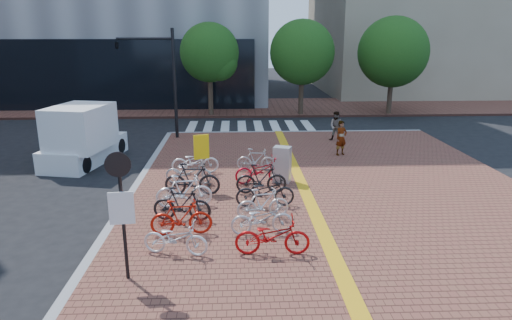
{
  "coord_description": "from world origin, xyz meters",
  "views": [
    {
      "loc": [
        -0.38,
        -12.68,
        5.47
      ],
      "look_at": [
        0.3,
        2.12,
        1.3
      ],
      "focal_mm": 32.0,
      "sensor_mm": 36.0,
      "label": 1
    }
  ],
  "objects_px": {
    "bike_2": "(182,204)",
    "bike_10": "(265,192)",
    "bike_4": "(192,179)",
    "box_truck": "(83,135)",
    "yellow_sign": "(202,152)",
    "bike_6": "(195,161)",
    "pedestrian_a": "(341,138)",
    "bike_13": "(256,160)",
    "notice_sign": "(121,201)",
    "bike_9": "(263,204)",
    "bike_11": "(261,179)",
    "bike_3": "(184,191)",
    "bike_1": "(181,217)",
    "bike_12": "(260,170)",
    "bike_0": "(176,238)",
    "bike_5": "(189,172)",
    "bike_8": "(262,219)",
    "pedestrian_b": "(337,126)",
    "traffic_light_pole": "(148,63)",
    "bike_7": "(272,236)"
  },
  "relations": [
    {
      "from": "bike_13",
      "to": "notice_sign",
      "type": "relative_size",
      "value": 0.52
    },
    {
      "from": "bike_1",
      "to": "bike_12",
      "type": "xyz_separation_m",
      "value": [
        2.37,
        4.3,
        -0.01
      ]
    },
    {
      "from": "bike_13",
      "to": "bike_5",
      "type": "bearing_deg",
      "value": 126.61
    },
    {
      "from": "bike_6",
      "to": "bike_13",
      "type": "bearing_deg",
      "value": -91.05
    },
    {
      "from": "bike_4",
      "to": "bike_11",
      "type": "bearing_deg",
      "value": -85.88
    },
    {
      "from": "bike_0",
      "to": "bike_12",
      "type": "xyz_separation_m",
      "value": [
        2.39,
        5.43,
        0.06
      ]
    },
    {
      "from": "bike_10",
      "to": "yellow_sign",
      "type": "relative_size",
      "value": 0.94
    },
    {
      "from": "bike_2",
      "to": "bike_10",
      "type": "relative_size",
      "value": 0.92
    },
    {
      "from": "bike_10",
      "to": "bike_11",
      "type": "height_order",
      "value": "bike_11"
    },
    {
      "from": "bike_11",
      "to": "bike_10",
      "type": "bearing_deg",
      "value": -178.49
    },
    {
      "from": "pedestrian_a",
      "to": "box_truck",
      "type": "xyz_separation_m",
      "value": [
        -11.26,
        -0.14,
        0.28
      ]
    },
    {
      "from": "bike_1",
      "to": "bike_7",
      "type": "relative_size",
      "value": 0.9
    },
    {
      "from": "bike_2",
      "to": "bike_5",
      "type": "xyz_separation_m",
      "value": [
        -0.13,
        3.36,
        -0.07
      ]
    },
    {
      "from": "bike_12",
      "to": "bike_11",
      "type": "bearing_deg",
      "value": 168.6
    },
    {
      "from": "pedestrian_a",
      "to": "bike_9",
      "type": "bearing_deg",
      "value": -144.6
    },
    {
      "from": "bike_4",
      "to": "bike_6",
      "type": "height_order",
      "value": "bike_4"
    },
    {
      "from": "bike_4",
      "to": "pedestrian_b",
      "type": "height_order",
      "value": "pedestrian_b"
    },
    {
      "from": "bike_10",
      "to": "pedestrian_a",
      "type": "height_order",
      "value": "pedestrian_a"
    },
    {
      "from": "bike_5",
      "to": "bike_8",
      "type": "bearing_deg",
      "value": -144.73
    },
    {
      "from": "pedestrian_a",
      "to": "yellow_sign",
      "type": "xyz_separation_m",
      "value": [
        -5.85,
        -4.41,
        0.58
      ]
    },
    {
      "from": "yellow_sign",
      "to": "notice_sign",
      "type": "distance_m",
      "value": 6.11
    },
    {
      "from": "bike_1",
      "to": "bike_9",
      "type": "distance_m",
      "value": 2.48
    },
    {
      "from": "bike_1",
      "to": "bike_8",
      "type": "relative_size",
      "value": 0.98
    },
    {
      "from": "notice_sign",
      "to": "bike_12",
      "type": "bearing_deg",
      "value": 63.11
    },
    {
      "from": "bike_10",
      "to": "notice_sign",
      "type": "bearing_deg",
      "value": 139.64
    },
    {
      "from": "bike_2",
      "to": "bike_6",
      "type": "relative_size",
      "value": 0.93
    },
    {
      "from": "pedestrian_b",
      "to": "traffic_light_pole",
      "type": "bearing_deg",
      "value": -158.09
    },
    {
      "from": "box_truck",
      "to": "notice_sign",
      "type": "bearing_deg",
      "value": -68.05
    },
    {
      "from": "bike_0",
      "to": "bike_13",
      "type": "relative_size",
      "value": 1.06
    },
    {
      "from": "bike_0",
      "to": "bike_6",
      "type": "bearing_deg",
      "value": 12.54
    },
    {
      "from": "bike_5",
      "to": "bike_7",
      "type": "relative_size",
      "value": 0.91
    },
    {
      "from": "bike_6",
      "to": "pedestrian_a",
      "type": "xyz_separation_m",
      "value": [
        6.28,
        2.46,
        0.3
      ]
    },
    {
      "from": "bike_1",
      "to": "box_truck",
      "type": "height_order",
      "value": "box_truck"
    },
    {
      "from": "bike_5",
      "to": "notice_sign",
      "type": "xyz_separation_m",
      "value": [
        -0.74,
        -6.61,
        1.41
      ]
    },
    {
      "from": "pedestrian_a",
      "to": "notice_sign",
      "type": "relative_size",
      "value": 0.53
    },
    {
      "from": "bike_4",
      "to": "box_truck",
      "type": "relative_size",
      "value": 0.39
    },
    {
      "from": "bike_7",
      "to": "bike_11",
      "type": "relative_size",
      "value": 1.08
    },
    {
      "from": "bike_6",
      "to": "pedestrian_a",
      "type": "height_order",
      "value": "pedestrian_a"
    },
    {
      "from": "bike_9",
      "to": "box_truck",
      "type": "xyz_separation_m",
      "value": [
        -7.34,
        6.96,
        0.59
      ]
    },
    {
      "from": "bike_9",
      "to": "pedestrian_b",
      "type": "xyz_separation_m",
      "value": [
        4.3,
        9.79,
        0.28
      ]
    },
    {
      "from": "bike_9",
      "to": "bike_12",
      "type": "xyz_separation_m",
      "value": [
        0.11,
        3.3,
        0.02
      ]
    },
    {
      "from": "bike_10",
      "to": "pedestrian_a",
      "type": "distance_m",
      "value": 7.18
    },
    {
      "from": "bike_2",
      "to": "bike_10",
      "type": "distance_m",
      "value": 2.69
    },
    {
      "from": "traffic_light_pole",
      "to": "pedestrian_b",
      "type": "bearing_deg",
      "value": -7.24
    },
    {
      "from": "bike_4",
      "to": "box_truck",
      "type": "distance_m",
      "value": 7.04
    },
    {
      "from": "bike_10",
      "to": "bike_9",
      "type": "bearing_deg",
      "value": 170.43
    },
    {
      "from": "bike_3",
      "to": "notice_sign",
      "type": "xyz_separation_m",
      "value": [
        -0.82,
        -4.3,
        1.33
      ]
    },
    {
      "from": "bike_2",
      "to": "bike_3",
      "type": "distance_m",
      "value": 1.06
    },
    {
      "from": "bike_10",
      "to": "bike_13",
      "type": "bearing_deg",
      "value": -0.59
    },
    {
      "from": "pedestrian_a",
      "to": "box_truck",
      "type": "height_order",
      "value": "box_truck"
    }
  ]
}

